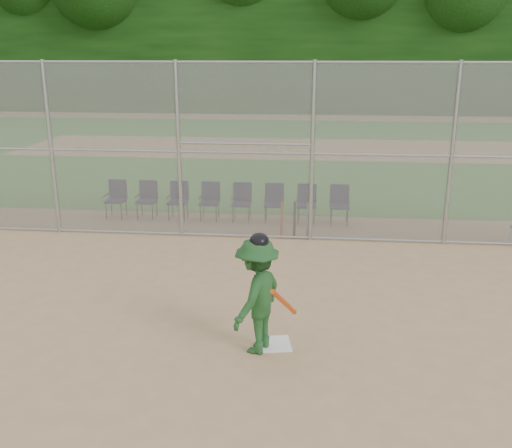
{
  "coord_description": "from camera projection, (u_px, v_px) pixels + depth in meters",
  "views": [
    {
      "loc": [
        1.0,
        -7.54,
        4.15
      ],
      "look_at": [
        0.0,
        2.5,
        1.1
      ],
      "focal_mm": 40.0,
      "sensor_mm": 36.0,
      "label": 1
    }
  ],
  "objects": [
    {
      "name": "chair_4",
      "position": [
        241.0,
        203.0,
        14.49
      ],
      "size": [
        0.54,
        0.52,
        0.96
      ],
      "primitive_type": null,
      "color": "#12103C",
      "rests_on": "ground"
    },
    {
      "name": "chair_6",
      "position": [
        306.0,
        204.0,
        14.33
      ],
      "size": [
        0.54,
        0.52,
        0.96
      ],
      "primitive_type": null,
      "color": "#12103C",
      "rests_on": "ground"
    },
    {
      "name": "home_plate",
      "position": [
        274.0,
        344.0,
        8.43
      ],
      "size": [
        0.55,
        0.55,
        0.02
      ],
      "primitive_type": "cube",
      "rotation": [
        0.0,
        0.0,
        0.18
      ],
      "color": "white",
      "rests_on": "ground"
    },
    {
      "name": "chair_2",
      "position": [
        178.0,
        201.0,
        14.64
      ],
      "size": [
        0.54,
        0.52,
        0.96
      ],
      "primitive_type": null,
      "color": "#12103C",
      "rests_on": "ground"
    },
    {
      "name": "ground",
      "position": [
        239.0,
        343.0,
        8.48
      ],
      "size": [
        100.0,
        100.0,
        0.0
      ],
      "primitive_type": "plane",
      "color": "tan",
      "rests_on": "ground"
    },
    {
      "name": "spare_bats",
      "position": [
        295.0,
        220.0,
        13.2
      ],
      "size": [
        0.66,
        0.29,
        0.84
      ],
      "color": "#D84C14",
      "rests_on": "ground"
    },
    {
      "name": "dirt_patch_far",
      "position": [
        290.0,
        148.0,
        25.62
      ],
      "size": [
        24.0,
        24.0,
        0.0
      ],
      "primitive_type": "plane",
      "color": "tan",
      "rests_on": "ground"
    },
    {
      "name": "chair_5",
      "position": [
        274.0,
        203.0,
        14.41
      ],
      "size": [
        0.54,
        0.52,
        0.96
      ],
      "primitive_type": null,
      "color": "#12103C",
      "rests_on": "ground"
    },
    {
      "name": "chair_3",
      "position": [
        210.0,
        202.0,
        14.56
      ],
      "size": [
        0.54,
        0.52,
        0.96
      ],
      "primitive_type": null,
      "color": "#12103C",
      "rests_on": "ground"
    },
    {
      "name": "treeline",
      "position": [
        294.0,
        21.0,
        25.94
      ],
      "size": [
        81.0,
        60.0,
        11.0
      ],
      "color": "black",
      "rests_on": "ground"
    },
    {
      "name": "batter_at_plate",
      "position": [
        257.0,
        295.0,
        8.04
      ],
      "size": [
        1.08,
        1.35,
        1.79
      ],
      "color": "#1F4F22",
      "rests_on": "ground"
    },
    {
      "name": "grass_strip",
      "position": [
        290.0,
        148.0,
        25.62
      ],
      "size": [
        100.0,
        100.0,
        0.0
      ],
      "primitive_type": "plane",
      "color": "#296E21",
      "rests_on": "ground"
    },
    {
      "name": "chair_1",
      "position": [
        147.0,
        200.0,
        14.72
      ],
      "size": [
        0.54,
        0.52,
        0.96
      ],
      "primitive_type": null,
      "color": "#12103C",
      "rests_on": "ground"
    },
    {
      "name": "backstop_fence",
      "position": [
        267.0,
        150.0,
        12.64
      ],
      "size": [
        16.09,
        0.09,
        4.0
      ],
      "color": "gray",
      "rests_on": "ground"
    },
    {
      "name": "chair_0",
      "position": [
        116.0,
        199.0,
        14.8
      ],
      "size": [
        0.54,
        0.52,
        0.96
      ],
      "primitive_type": null,
      "color": "#12103C",
      "rests_on": "ground"
    },
    {
      "name": "chair_7",
      "position": [
        340.0,
        205.0,
        14.25
      ],
      "size": [
        0.54,
        0.52,
        0.96
      ],
      "primitive_type": null,
      "color": "#12103C",
      "rests_on": "ground"
    }
  ]
}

